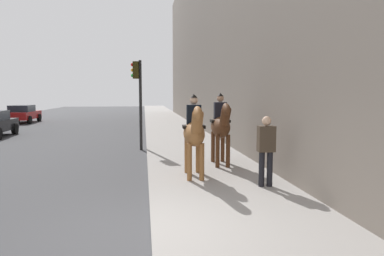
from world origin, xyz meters
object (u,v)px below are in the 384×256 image
(mounted_horse_near, at_px, (194,132))
(traffic_light_near_curb, at_px, (138,90))
(pedestrian_greeting, at_px, (266,146))
(car_mid_lane, at_px, (23,114))
(mounted_horse_far, at_px, (221,126))

(mounted_horse_near, xyz_separation_m, traffic_light_near_curb, (5.51, 1.55, 1.16))
(pedestrian_greeting, relative_size, car_mid_lane, 0.42)
(mounted_horse_near, xyz_separation_m, pedestrian_greeting, (-1.18, -1.57, -0.24))
(mounted_horse_far, height_order, car_mid_lane, mounted_horse_far)
(pedestrian_greeting, height_order, car_mid_lane, pedestrian_greeting)
(mounted_horse_near, distance_m, pedestrian_greeting, 1.98)
(pedestrian_greeting, height_order, traffic_light_near_curb, traffic_light_near_curb)
(car_mid_lane, distance_m, traffic_light_near_curb, 17.94)
(mounted_horse_far, distance_m, car_mid_lane, 22.67)
(mounted_horse_far, distance_m, traffic_light_near_curb, 4.94)
(traffic_light_near_curb, bearing_deg, mounted_horse_far, -147.37)
(mounted_horse_near, height_order, car_mid_lane, mounted_horse_near)
(car_mid_lane, relative_size, traffic_light_near_curb, 1.08)
(traffic_light_near_curb, bearing_deg, car_mid_lane, 32.15)
(pedestrian_greeting, bearing_deg, traffic_light_near_curb, 27.37)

